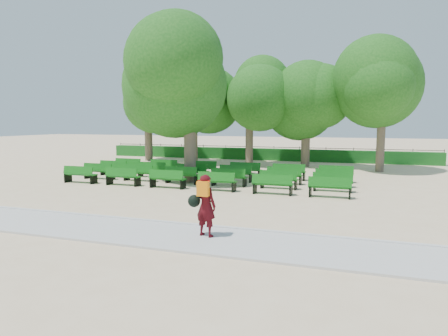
% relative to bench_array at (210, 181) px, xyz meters
% --- Properties ---
extents(ground, '(120.00, 120.00, 0.00)m').
position_rel_bench_array_xyz_m(ground, '(-0.37, -1.79, -0.09)').
color(ground, beige).
extents(paving, '(30.00, 2.20, 0.06)m').
position_rel_bench_array_xyz_m(paving, '(-0.37, -9.19, -0.06)').
color(paving, beige).
rests_on(paving, ground).
extents(curb, '(30.00, 0.12, 0.10)m').
position_rel_bench_array_xyz_m(curb, '(-0.37, -8.04, -0.04)').
color(curb, silver).
rests_on(curb, ground).
extents(hedge, '(26.00, 0.70, 0.90)m').
position_rel_bench_array_xyz_m(hedge, '(-0.37, 12.21, 0.36)').
color(hedge, '#17591B').
rests_on(hedge, ground).
extents(fence, '(26.00, 0.10, 1.02)m').
position_rel_bench_array_xyz_m(fence, '(-0.37, 12.61, -0.09)').
color(fence, black).
rests_on(fence, ground).
extents(tree_line, '(21.80, 6.80, 7.04)m').
position_rel_bench_array_xyz_m(tree_line, '(-0.37, 8.21, -0.09)').
color(tree_line, '#23621A').
rests_on(tree_line, ground).
extents(bench_array, '(1.69, 0.55, 1.06)m').
position_rel_bench_array_xyz_m(bench_array, '(0.00, 0.00, 0.00)').
color(bench_array, '#126614').
rests_on(bench_array, ground).
extents(tree_among, '(5.76, 5.76, 7.77)m').
position_rel_bench_array_xyz_m(tree_among, '(-0.98, -0.22, 5.07)').
color(tree_among, brown).
rests_on(tree_among, ground).
extents(person, '(0.80, 0.53, 1.63)m').
position_rel_bench_array_xyz_m(person, '(3.26, -8.99, 0.81)').
color(person, '#43090E').
rests_on(person, ground).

